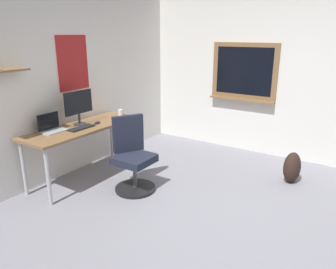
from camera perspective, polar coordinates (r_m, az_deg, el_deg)
ground_plane at (r=3.61m, az=8.78°, el=-15.50°), size 5.20×5.20×0.00m
wall_back at (r=4.64m, az=-19.29°, el=8.46°), size 5.00×0.30×2.60m
wall_right at (r=5.42m, az=20.37°, el=9.49°), size 0.22×5.00×2.60m
desk at (r=4.55m, az=-14.67°, el=0.56°), size 1.68×0.59×0.75m
office_chair at (r=4.19m, az=-6.21°, el=-4.28°), size 0.55×0.56×0.95m
laptop at (r=4.39m, az=-19.70°, el=1.22°), size 0.31×0.21×0.23m
monitor_primary at (r=4.56m, az=-15.41°, el=4.99°), size 0.46×0.17×0.46m
keyboard at (r=4.42m, az=-14.91°, el=1.15°), size 0.37×0.13×0.02m
computer_mouse at (r=4.60m, az=-12.34°, el=2.06°), size 0.10×0.06×0.03m
coffee_mug at (r=5.00m, az=-8.32°, el=3.87°), size 0.08×0.08×0.09m
backpack at (r=4.72m, az=20.91°, el=-5.41°), size 0.32×0.22×0.42m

